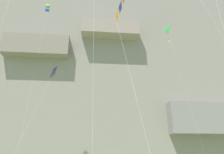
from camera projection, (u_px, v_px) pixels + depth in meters
name	position (u px, v px, depth m)	size (l,w,h in m)	color
cliff_face	(107.00, 59.00, 69.71)	(180.00, 34.07, 73.46)	gray
kite_diamond_upper_right	(168.00, 32.00, 35.08)	(1.77, 5.21, 26.89)	green
kite_banner_high_left	(125.00, 1.00, 13.01)	(1.89, 4.76, 14.44)	black
kite_box_far_right	(47.00, 8.00, 40.55)	(1.10, 5.09, 33.95)	#8CCC33
kite_diamond_upper_left	(53.00, 73.00, 28.04)	(3.41, 6.21, 16.63)	navy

